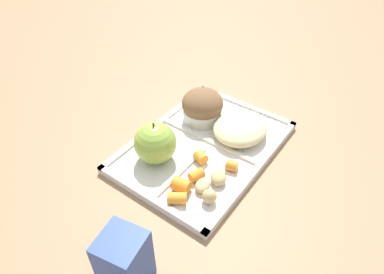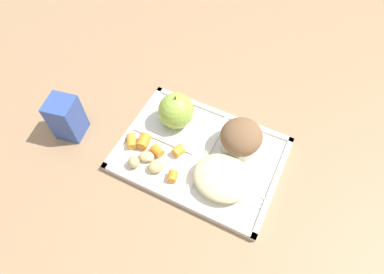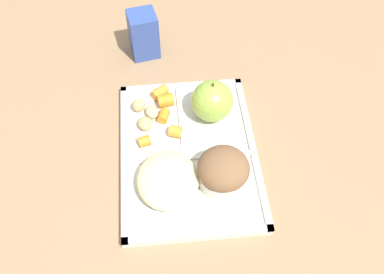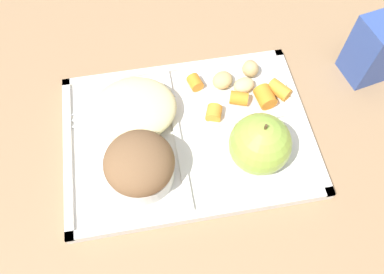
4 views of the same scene
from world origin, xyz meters
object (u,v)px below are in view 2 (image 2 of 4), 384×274
Objects in this scene: lunch_tray at (200,154)px; green_apple at (176,111)px; plastic_fork at (232,194)px; bran_muffin at (241,138)px; milk_carton at (66,118)px.

green_apple is (-0.08, 0.05, 0.04)m from lunch_tray.
plastic_fork is at bearing -30.99° from green_apple.
green_apple reaches higher than plastic_fork.
bran_muffin is at bearing 37.02° from lunch_tray.
lunch_tray is at bearing -142.98° from bran_muffin.
lunch_tray is at bearing -31.99° from green_apple.
bran_muffin is at bearing 0.00° from green_apple.
bran_muffin is 0.38m from milk_carton.
lunch_tray is 3.88× the size of bran_muffin.
lunch_tray is at bearing 2.58° from milk_carton.
milk_carton is at bearing -178.19° from plastic_fork.
bran_muffin is (0.15, 0.00, -0.01)m from green_apple.
green_apple is 0.22m from plastic_fork.
plastic_fork is 0.39m from milk_carton.
green_apple is at bearing -180.00° from bran_muffin.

